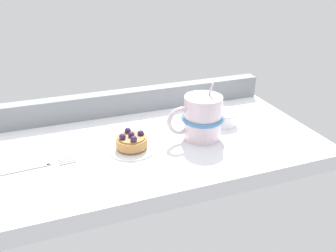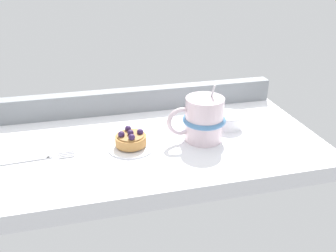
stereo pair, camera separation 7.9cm
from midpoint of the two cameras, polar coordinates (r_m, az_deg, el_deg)
ground_plane at (r=82.33cm, az=-6.58°, el=-3.90°), size 82.79×41.07×3.82cm
window_rail_back at (r=96.61cm, az=-9.44°, el=3.94°), size 81.14×3.83×6.31cm
dessert_plate at (r=78.67cm, az=-8.84°, el=-3.65°), size 10.89×10.89×0.84cm
raspberry_tart at (r=77.78cm, az=-8.93°, el=-2.49°), size 7.05×7.05×3.63cm
coffee_mug at (r=80.74cm, az=2.81°, el=1.33°), size 14.03×10.16×13.54cm
dessert_fork at (r=77.70cm, az=-23.34°, el=-6.19°), size 15.37×2.66×0.60cm
sugar_bowl at (r=89.40cm, az=6.68°, el=1.38°), size 7.32×7.32×3.54cm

